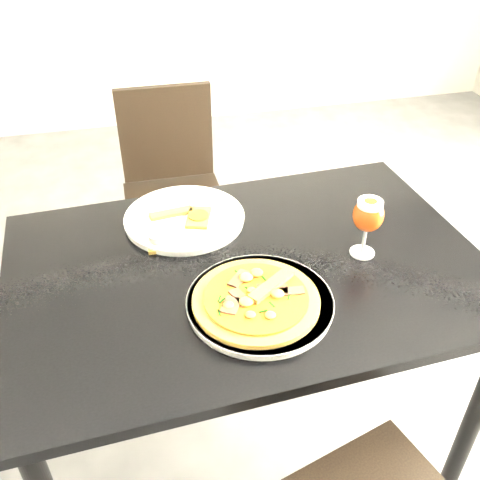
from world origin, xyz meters
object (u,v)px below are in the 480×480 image
object	(u,v)px
dining_table	(247,290)
beer_glass	(368,215)
chair_far	(173,188)
pizza	(256,299)

from	to	relation	value
dining_table	beer_glass	size ratio (longest dim) A/B	7.57
dining_table	chair_far	distance (m)	0.92
pizza	beer_glass	distance (m)	0.36
dining_table	pizza	xyz separation A→B (m)	(-0.02, -0.16, 0.12)
dining_table	pizza	size ratio (longest dim) A/B	4.26
chair_far	pizza	bearing A→B (deg)	-85.95
dining_table	beer_glass	distance (m)	0.37
chair_far	beer_glass	world-z (taller)	beer_glass
dining_table	chair_far	xyz separation A→B (m)	(-0.09, 0.90, -0.18)
beer_glass	dining_table	bearing A→B (deg)	174.53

